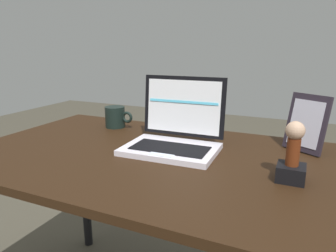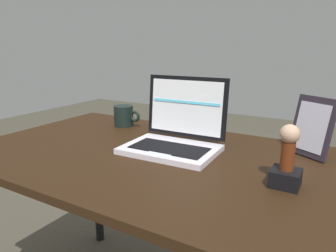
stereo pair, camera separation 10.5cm
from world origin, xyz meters
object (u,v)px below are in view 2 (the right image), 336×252
(photo_frame, at_px, (312,127))
(figurine_stand, at_px, (285,178))
(laptop_front, at_px, (176,135))
(figurine, at_px, (289,144))
(coffee_mug, at_px, (124,116))

(photo_frame, bearing_deg, figurine_stand, -95.24)
(laptop_front, distance_m, figurine, 0.41)
(photo_frame, relative_size, figurine_stand, 2.67)
(figurine, bearing_deg, figurine_stand, 180.00)
(laptop_front, relative_size, figurine_stand, 4.37)
(laptop_front, xyz_separation_m, coffee_mug, (-0.36, 0.17, -0.00))
(laptop_front, xyz_separation_m, figurine_stand, (0.39, -0.11, -0.03))
(photo_frame, height_order, coffee_mug, photo_frame)
(figurine, bearing_deg, photo_frame, 84.76)
(photo_frame, xyz_separation_m, figurine, (-0.03, -0.28, 0.02))
(figurine, xyz_separation_m, coffee_mug, (-0.75, 0.28, -0.07))
(photo_frame, xyz_separation_m, coffee_mug, (-0.77, 0.00, -0.05))
(photo_frame, distance_m, figurine, 0.28)
(figurine_stand, height_order, coffee_mug, coffee_mug)
(figurine_stand, height_order, figurine, figurine)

